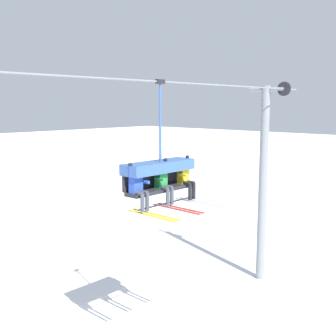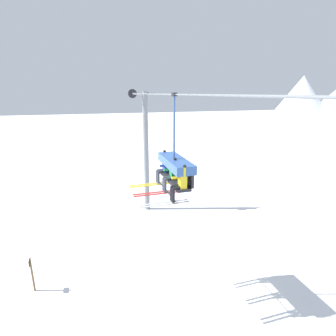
# 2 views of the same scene
# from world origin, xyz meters

# --- Properties ---
(lift_tower_far) EXTENTS (0.36, 1.88, 8.38)m
(lift_tower_far) POSITION_xyz_m (9.00, -0.02, 4.36)
(lift_tower_far) COLOR slate
(lift_tower_far) RESTS_ON ground_plane
(lift_cable) EXTENTS (17.71, 0.05, 0.05)m
(lift_cable) POSITION_xyz_m (1.15, -0.80, 8.10)
(lift_cable) COLOR slate
(chairlift_chair) EXTENTS (2.35, 0.74, 3.42)m
(chairlift_chair) POSITION_xyz_m (1.94, -0.73, 5.63)
(chairlift_chair) COLOR #232328
(skier_blue) EXTENTS (0.48, 1.70, 1.34)m
(skier_blue) POSITION_xyz_m (0.97, -0.94, 5.33)
(skier_blue) COLOR #2847B7
(skier_green) EXTENTS (0.48, 1.70, 1.34)m
(skier_green) POSITION_xyz_m (1.94, -0.94, 5.33)
(skier_green) COLOR #23843D
(skier_yellow) EXTENTS (0.48, 1.70, 1.34)m
(skier_yellow) POSITION_xyz_m (2.91, -0.94, 5.33)
(skier_yellow) COLOR yellow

